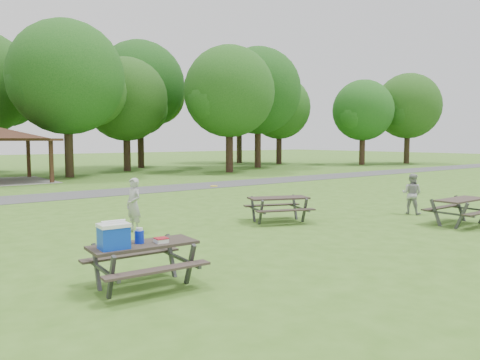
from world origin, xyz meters
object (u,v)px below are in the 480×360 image
object	(u,v)px
picnic_table_middle	(279,203)
frisbee_catcher	(412,194)
picnic_table_near	(134,247)
frisbee_thrower	(134,205)

from	to	relation	value
picnic_table_middle	frisbee_catcher	bearing A→B (deg)	-20.23
picnic_table_near	frisbee_thrower	world-z (taller)	frisbee_thrower
frisbee_catcher	frisbee_thrower	bearing A→B (deg)	56.71
picnic_table_near	frisbee_catcher	world-z (taller)	frisbee_catcher
frisbee_thrower	frisbee_catcher	bearing A→B (deg)	63.19
picnic_table_near	frisbee_catcher	bearing A→B (deg)	8.33
picnic_table_middle	frisbee_catcher	world-z (taller)	frisbee_catcher
picnic_table_near	picnic_table_middle	world-z (taller)	picnic_table_near
frisbee_thrower	frisbee_catcher	world-z (taller)	frisbee_thrower
frisbee_catcher	picnic_table_middle	bearing A→B (deg)	55.33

